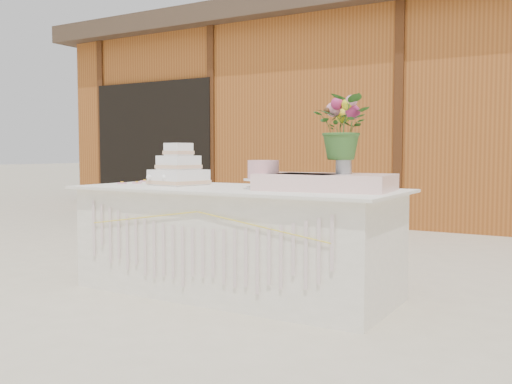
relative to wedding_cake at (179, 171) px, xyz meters
The scene contains 9 objects.
ground 1.04m from the wedding_cake, ahead, with size 80.00×80.00×0.00m, color beige.
barn 6.02m from the wedding_cake, 84.80° to the left, with size 12.60×4.60×3.30m.
cake_table 0.74m from the wedding_cake, ahead, with size 2.40×1.00×0.77m.
wedding_cake is the anchor object (origin of this frame).
pink_cake_stand 0.80m from the wedding_cake, ahead, with size 0.28×0.28×0.20m.
satin_runner 1.24m from the wedding_cake, ahead, with size 0.87×0.50×0.11m, color beige.
flower_vase 1.36m from the wedding_cake, ahead, with size 0.11×0.11×0.14m, color #A9A9AE.
bouquet 1.40m from the wedding_cake, ahead, with size 0.38×0.33×0.42m, color #336227.
loose_flowers 0.52m from the wedding_cake, behind, with size 0.16×0.38×0.02m, color pink, non-canonical shape.
Camera 1 is at (2.21, -3.45, 1.02)m, focal length 40.00 mm.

